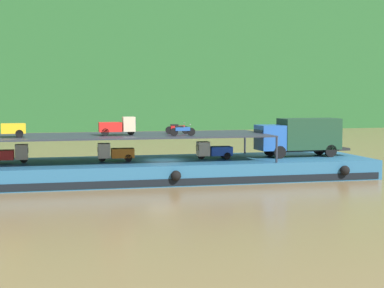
# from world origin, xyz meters

# --- Properties ---
(ground_plane) EXTENTS (400.00, 400.00, 0.00)m
(ground_plane) POSITION_xyz_m (0.00, 0.00, 0.00)
(ground_plane) COLOR brown
(hillside_far_bank) EXTENTS (132.58, 27.97, 39.38)m
(hillside_far_bank) POSITION_xyz_m (0.00, 74.15, 22.18)
(hillside_far_bank) COLOR #235628
(hillside_far_bank) RESTS_ON ground
(cargo_barge) EXTENTS (32.57, 9.04, 1.50)m
(cargo_barge) POSITION_xyz_m (0.00, -0.02, 0.75)
(cargo_barge) COLOR #23567A
(cargo_barge) RESTS_ON ground
(covered_lorry) EXTENTS (7.90, 2.47, 3.10)m
(covered_lorry) POSITION_xyz_m (11.30, 0.05, 3.19)
(covered_lorry) COLOR #1E4C99
(covered_lorry) RESTS_ON cargo_barge
(cargo_rack) EXTENTS (23.37, 7.65, 2.00)m
(cargo_rack) POSITION_xyz_m (-3.80, 0.00, 3.44)
(cargo_rack) COLOR #232833
(cargo_rack) RESTS_ON cargo_barge
(mini_truck_lower_stern) EXTENTS (2.76, 1.23, 1.38)m
(mini_truck_lower_stern) POSITION_xyz_m (-11.46, 0.44, 2.19)
(mini_truck_lower_stern) COLOR red
(mini_truck_lower_stern) RESTS_ON cargo_barge
(mini_truck_lower_aft) EXTENTS (2.79, 1.28, 1.38)m
(mini_truck_lower_aft) POSITION_xyz_m (-3.77, -0.09, 2.19)
(mini_truck_lower_aft) COLOR orange
(mini_truck_lower_aft) RESTS_ON cargo_barge
(mini_truck_lower_mid) EXTENTS (2.77, 1.25, 1.38)m
(mini_truck_lower_mid) POSITION_xyz_m (3.92, -0.21, 2.19)
(mini_truck_lower_mid) COLOR #1E47B7
(mini_truck_lower_mid) RESTS_ON cargo_barge
(mini_truck_upper_stern) EXTENTS (2.78, 1.27, 1.38)m
(mini_truck_upper_stern) POSITION_xyz_m (-11.69, -0.67, 4.19)
(mini_truck_upper_stern) COLOR gold
(mini_truck_upper_stern) RESTS_ON cargo_rack
(mini_truck_upper_mid) EXTENTS (2.78, 1.26, 1.38)m
(mini_truck_upper_mid) POSITION_xyz_m (-3.60, -0.41, 4.19)
(mini_truck_upper_mid) COLOR red
(mini_truck_upper_mid) RESTS_ON cargo_rack
(motorcycle_upper_port) EXTENTS (1.90, 0.55, 0.87)m
(motorcycle_upper_port) POSITION_xyz_m (0.95, -2.29, 3.93)
(motorcycle_upper_port) COLOR black
(motorcycle_upper_port) RESTS_ON cargo_rack
(motorcycle_upper_centre) EXTENTS (1.90, 0.55, 0.87)m
(motorcycle_upper_centre) POSITION_xyz_m (1.06, -0.00, 3.93)
(motorcycle_upper_centre) COLOR black
(motorcycle_upper_centre) RESTS_ON cargo_rack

